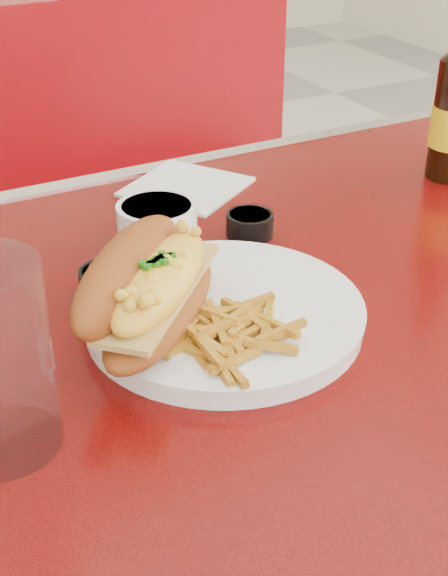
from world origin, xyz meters
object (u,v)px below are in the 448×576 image
booth_bench_far (72,322)px  fork (264,326)px  sauce_cup_right (250,224)px  dinner_plate (224,314)px  gravy_ramekin (157,224)px  diner_table (282,426)px  sauce_cup_left (108,282)px  mac_hoagie (149,287)px

booth_bench_far → fork: 1.00m
sauce_cup_right → dinner_plate: bearing=-127.3°
fork → gravy_ramekin: gravy_ramekin is taller
fork → sauce_cup_right: (0.10, 0.20, -0.00)m
diner_table → sauce_cup_right: size_ratio=19.51×
diner_table → dinner_plate: size_ratio=3.80×
fork → sauce_cup_left: (-0.10, 0.15, -0.00)m
dinner_plate → mac_hoagie: size_ratio=1.44×
dinner_plate → fork: (0.02, -0.05, 0.01)m
dinner_plate → fork: 0.05m
diner_table → gravy_ramekin: 0.27m
diner_table → sauce_cup_left: (-0.15, 0.10, 0.18)m
gravy_ramekin → sauce_cup_right: gravy_ramekin is taller
diner_table → booth_bench_far: (0.00, 0.81, -0.32)m
mac_hoagie → sauce_cup_left: 0.11m
diner_table → booth_bench_far: bearing=90.0°
dinner_plate → gravy_ramekin: 0.18m
fork → gravy_ramekin: (-0.00, 0.23, 0.01)m
gravy_ramekin → sauce_cup_left: bearing=-138.8°
sauce_cup_left → sauce_cup_right: sauce_cup_left is taller
mac_hoagie → sauce_cup_left: mac_hoagie is taller
fork → mac_hoagie: bearing=26.4°
booth_bench_far → gravy_ramekin: booth_bench_far is taller
sauce_cup_left → diner_table: bearing=-32.9°
fork → sauce_cup_right: sauce_cup_right is taller
booth_bench_far → sauce_cup_right: size_ratio=19.03×
booth_bench_far → mac_hoagie: 0.98m
booth_bench_far → dinner_plate: size_ratio=3.71×
dinner_plate → sauce_cup_left: size_ratio=4.65×
dinner_plate → mac_hoagie: 0.09m
booth_bench_far → mac_hoagie: size_ratio=5.34×
diner_table → sauce_cup_right: 0.24m
dinner_plate → sauce_cup_right: size_ratio=5.13×
mac_hoagie → sauce_cup_right: 0.25m
diner_table → mac_hoagie: 0.27m
sauce_cup_left → mac_hoagie: bearing=-87.4°
mac_hoagie → fork: (0.09, -0.05, -0.04)m
gravy_ramekin → sauce_cup_right: size_ratio=1.87×
sauce_cup_left → dinner_plate: bearing=-52.1°
diner_table → mac_hoagie: (-0.15, 0.00, 0.22)m
sauce_cup_left → sauce_cup_right: size_ratio=1.10×
dinner_plate → booth_bench_far: bearing=84.7°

